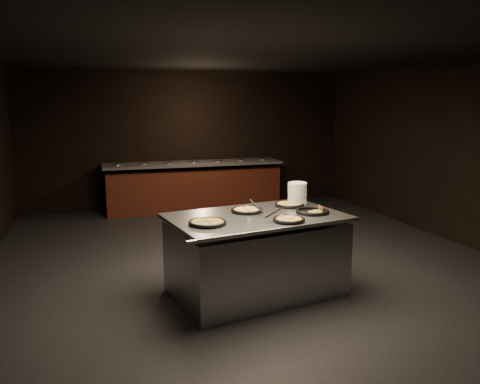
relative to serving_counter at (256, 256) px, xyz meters
The scene contains 11 objects.
room 1.50m from the serving_counter, 76.99° to the left, with size 7.02×8.02×2.92m.
salad_bar 4.66m from the serving_counter, 86.89° to the left, with size 3.70×0.83×1.18m.
serving_counter is the anchor object (origin of this frame).
plate_stack 1.00m from the serving_counter, 28.83° to the left, with size 0.24×0.24×0.28m, color white.
pan_veggie_whole 0.84m from the serving_counter, 159.82° to the right, with size 0.41×0.41×0.04m.
pan_cheese_whole 0.55m from the serving_counter, 102.95° to the left, with size 0.38×0.38×0.04m.
pan_cheese_slices_a 0.84m from the serving_counter, 32.00° to the left, with size 0.38×0.38×0.04m.
pan_cheese_slices_b 0.68m from the serving_counter, 57.04° to the right, with size 0.35×0.35×0.04m.
pan_veggie_slices 0.84m from the serving_counter, ahead, with size 0.39×0.39×0.04m.
server_left 0.57m from the serving_counter, 118.86° to the left, with size 0.24×0.30×0.17m.
server_right 0.65m from the serving_counter, 68.97° to the right, with size 0.29×0.09×0.14m.
Camera 1 is at (-1.99, -6.00, 2.18)m, focal length 35.00 mm.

